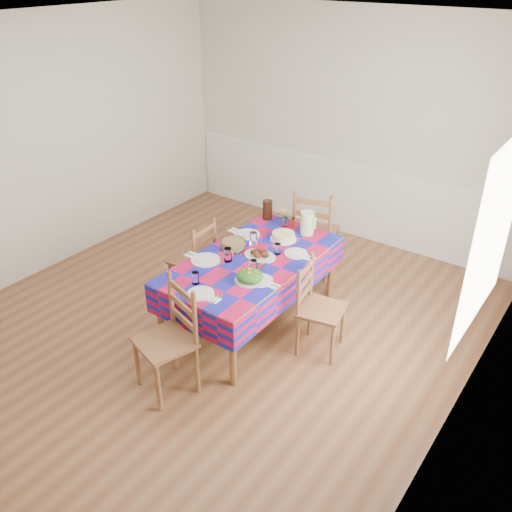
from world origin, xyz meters
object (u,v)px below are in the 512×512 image
at_px(tea_pitcher, 268,210).
at_px(chair_left, 195,260).
at_px(chair_far, 314,233).
at_px(chair_near, 169,340).
at_px(chair_right, 318,308).
at_px(meat_platter, 260,254).
at_px(green_pitcher, 307,223).
at_px(dining_table, 252,265).

distance_m(tea_pitcher, chair_left, 0.93).
bearing_deg(chair_far, chair_left, 41.98).
distance_m(tea_pitcher, chair_near, 1.98).
bearing_deg(chair_right, chair_near, 135.96).
xyz_separation_m(meat_platter, green_pitcher, (0.11, 0.66, 0.09)).
bearing_deg(dining_table, tea_pitcher, 115.36).
xyz_separation_m(meat_platter, chair_left, (-0.76, -0.06, -0.29)).
xyz_separation_m(chair_far, chair_right, (0.70, -1.13, -0.07)).
bearing_deg(dining_table, chair_far, 89.38).
relative_size(chair_far, chair_left, 1.15).
distance_m(dining_table, green_pitcher, 0.76).
bearing_deg(meat_platter, green_pitcher, 80.85).
bearing_deg(dining_table, chair_left, 179.77).
xyz_separation_m(tea_pitcher, chair_right, (1.09, -0.79, -0.37)).
relative_size(green_pitcher, chair_far, 0.23).
relative_size(dining_table, chair_left, 2.02).
bearing_deg(chair_left, meat_platter, 90.69).
relative_size(green_pitcher, chair_near, 0.24).
distance_m(meat_platter, tea_pitcher, 0.83).
height_order(green_pitcher, chair_left, green_pitcher).
height_order(meat_platter, chair_far, chair_far).
bearing_deg(meat_platter, chair_far, 91.56).
bearing_deg(green_pitcher, chair_left, -140.08).
xyz_separation_m(dining_table, green_pitcher, (0.15, 0.72, 0.19)).
bearing_deg(chair_right, chair_left, 77.63).
relative_size(meat_platter, chair_right, 0.36).
bearing_deg(chair_far, dining_table, 74.30).
bearing_deg(chair_right, green_pitcher, 25.91).
distance_m(meat_platter, green_pitcher, 0.67).
xyz_separation_m(green_pitcher, chair_far, (-0.14, 0.40, -0.32)).
height_order(dining_table, meat_platter, meat_platter).
distance_m(tea_pitcher, chair_right, 1.39).
relative_size(meat_platter, green_pitcher, 1.35).
xyz_separation_m(chair_near, chair_right, (0.70, 1.12, -0.04)).
bearing_deg(dining_table, green_pitcher, 78.51).
relative_size(green_pitcher, chair_right, 0.27).
bearing_deg(chair_left, dining_table, 85.78).
bearing_deg(chair_right, tea_pitcher, 42.06).
xyz_separation_m(chair_near, chair_far, (-0.00, 2.25, 0.02)).
bearing_deg(chair_left, chair_far, 143.07).
bearing_deg(dining_table, chair_near, -89.33).
bearing_deg(chair_near, chair_right, 75.03).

